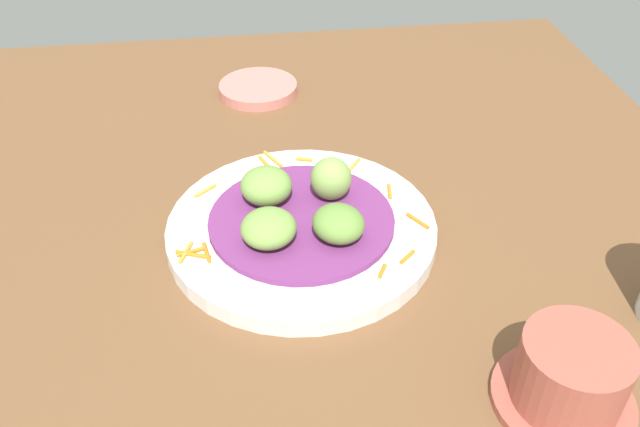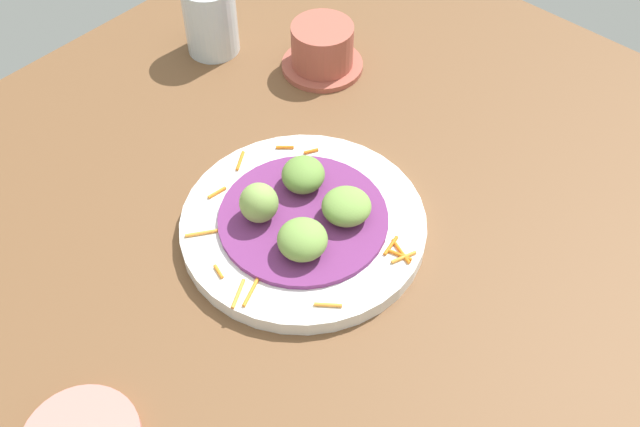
# 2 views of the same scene
# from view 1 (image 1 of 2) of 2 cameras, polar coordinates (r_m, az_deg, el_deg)

# --- Properties ---
(table_surface) EXTENTS (1.10, 1.10, 0.02)m
(table_surface) POSITION_cam_1_polar(r_m,az_deg,el_deg) (0.70, -5.53, -3.81)
(table_surface) COLOR brown
(table_surface) RESTS_ON ground
(main_plate) EXTENTS (0.28, 0.28, 0.02)m
(main_plate) POSITION_cam_1_polar(r_m,az_deg,el_deg) (0.70, -1.24, -1.36)
(main_plate) COLOR white
(main_plate) RESTS_ON table_surface
(cabbage_bed) EXTENTS (0.19, 0.19, 0.01)m
(cabbage_bed) POSITION_cam_1_polar(r_m,az_deg,el_deg) (0.69, -1.26, -0.53)
(cabbage_bed) COLOR #702D6B
(cabbage_bed) RESTS_ON main_plate
(carrot_garnish) EXTENTS (0.23, 0.26, 0.00)m
(carrot_garnish) POSITION_cam_1_polar(r_m,az_deg,el_deg) (0.71, -2.72, 0.49)
(carrot_garnish) COLOR orange
(carrot_garnish) RESTS_ON main_plate
(guac_scoop_left) EXTENTS (0.06, 0.06, 0.05)m
(guac_scoop_left) POSITION_cam_1_polar(r_m,az_deg,el_deg) (0.71, 1.27, 3.02)
(guac_scoop_left) COLOR #84A851
(guac_scoop_left) RESTS_ON cabbage_bed
(guac_scoop_center) EXTENTS (0.08, 0.08, 0.04)m
(guac_scoop_center) POSITION_cam_1_polar(r_m,az_deg,el_deg) (0.70, -4.27, 2.40)
(guac_scoop_center) COLOR #759E47
(guac_scoop_center) RESTS_ON cabbage_bed
(guac_scoop_right) EXTENTS (0.08, 0.08, 0.03)m
(guac_scoop_right) POSITION_cam_1_polar(r_m,az_deg,el_deg) (0.65, -4.04, -1.22)
(guac_scoop_right) COLOR #759E47
(guac_scoop_right) RESTS_ON cabbage_bed
(guac_scoop_back) EXTENTS (0.07, 0.07, 0.03)m
(guac_scoop_back) POSITION_cam_1_polar(r_m,az_deg,el_deg) (0.65, 1.94, -0.83)
(guac_scoop_back) COLOR olive
(guac_scoop_back) RESTS_ON cabbage_bed
(side_plate_small) EXTENTS (0.11, 0.11, 0.01)m
(side_plate_small) POSITION_cam_1_polar(r_m,az_deg,el_deg) (0.97, -5.05, 10.56)
(side_plate_small) COLOR tan
(side_plate_small) RESTS_ON table_surface
(terracotta_bowl) EXTENTS (0.11, 0.11, 0.07)m
(terracotta_bowl) POSITION_cam_1_polar(r_m,az_deg,el_deg) (0.57, 20.88, -12.86)
(terracotta_bowl) COLOR #A85142
(terracotta_bowl) RESTS_ON table_surface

